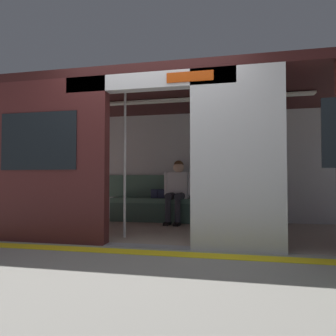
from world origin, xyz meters
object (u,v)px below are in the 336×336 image
object	(u,v)px
train_car	(163,138)
grab_pole_door	(125,163)
person_seated	(177,187)
book	(196,198)
bench_seat	(178,204)
grab_pole_far	(192,162)
handbag	(158,194)

from	to	relation	value
train_car	grab_pole_door	xyz separation A→B (m)	(0.40, 0.68, -0.44)
person_seated	book	size ratio (longest dim) A/B	5.39
train_car	grab_pole_door	size ratio (longest dim) A/B	3.01
book	train_car	bearing A→B (deg)	81.97
train_car	bench_seat	bearing A→B (deg)	-94.73
person_seated	train_car	bearing A→B (deg)	85.74
train_car	grab_pole_far	distance (m)	0.94
book	grab_pole_far	xyz separation A→B (m)	(-0.15, 1.66, 0.59)
handbag	train_car	bearing A→B (deg)	107.68
train_car	grab_pole_far	bearing A→B (deg)	131.95
grab_pole_door	handbag	bearing A→B (deg)	-92.39
train_car	handbag	size ratio (longest dim) A/B	24.62
bench_seat	handbag	xyz separation A→B (m)	(0.41, -0.05, 0.19)
handbag	grab_pole_far	world-z (taller)	grab_pole_far
bench_seat	book	xyz separation A→B (m)	(-0.33, -0.07, 0.12)
train_car	person_seated	size ratio (longest dim) A/B	5.40
train_car	handbag	world-z (taller)	train_car
person_seated	grab_pole_far	xyz separation A→B (m)	(-0.49, 1.54, 0.38)
grab_pole_door	person_seated	bearing A→B (deg)	-106.23
book	grab_pole_door	size ratio (longest dim) A/B	0.10
person_seated	handbag	world-z (taller)	person_seated
grab_pole_door	grab_pole_far	xyz separation A→B (m)	(-0.96, -0.06, 0.00)
train_car	handbag	distance (m)	1.44
bench_seat	grab_pole_far	bearing A→B (deg)	106.70
bench_seat	grab_pole_door	xyz separation A→B (m)	(0.48, 1.66, 0.71)
bench_seat	grab_pole_far	size ratio (longest dim) A/B	1.25
person_seated	grab_pole_far	world-z (taller)	grab_pole_far
train_car	book	bearing A→B (deg)	-111.44
handbag	grab_pole_door	world-z (taller)	grab_pole_door
person_seated	book	distance (m)	0.42
bench_seat	book	bearing A→B (deg)	-168.39
person_seated	handbag	xyz separation A→B (m)	(0.40, -0.10, -0.13)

